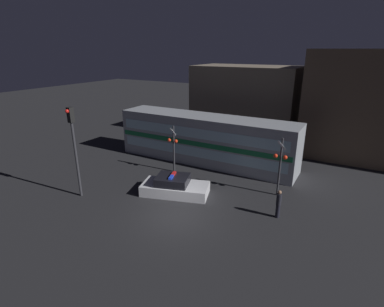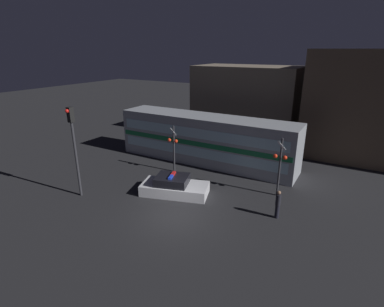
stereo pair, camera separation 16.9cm
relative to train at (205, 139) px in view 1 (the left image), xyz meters
name	(u,v)px [view 1 (the left image)]	position (x,y,z in m)	size (l,w,h in m)	color
ground_plane	(177,216)	(2.63, -8.49, -1.92)	(120.00, 120.00, 0.00)	black
train	(205,139)	(0.00, 0.00, 0.00)	(14.89, 2.98, 3.85)	#999EA5
police_car	(175,187)	(1.02, -6.27, -1.43)	(4.63, 3.10, 1.34)	silver
pedestrian	(278,204)	(7.57, -5.86, -1.08)	(0.28, 0.28, 1.65)	black
crossing_signal_near	(280,163)	(6.85, -3.20, 0.29)	(0.86, 0.35, 3.82)	#2D2D33
crossing_signal_far	(173,146)	(-1.03, -3.19, 0.17)	(0.86, 0.35, 3.59)	#2D2D33
traffic_light_corner	(74,141)	(-4.05, -9.47, 1.74)	(0.30, 0.46, 5.71)	#2D2D33
building_left	(246,102)	(0.10, 8.97, 1.73)	(10.47, 5.65, 7.31)	#726656
building_center	(373,105)	(11.47, 8.15, 2.54)	(10.46, 6.75, 8.92)	brown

